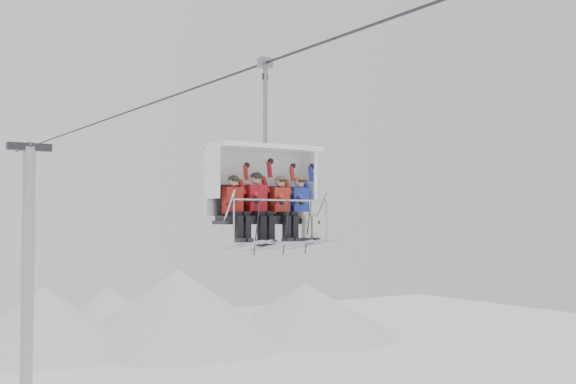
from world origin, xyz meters
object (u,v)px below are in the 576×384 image
lift_tower_right (27,311)px  skier_far_right (302,207)px  skier_far_left (235,207)px  chairlift_carrier (262,184)px  skier_center_right (282,207)px  skier_center_left (258,205)px

lift_tower_right → skier_far_right: 21.74m
lift_tower_right → skier_far_left: bearing=-92.2°
chairlift_carrier → skier_center_right: bearing=-43.7°
lift_tower_right → chairlift_carrier: 21.53m
lift_tower_right → skier_center_left: size_ratio=7.99×
skier_center_right → skier_far_right: skier_far_right is taller
skier_far_right → skier_center_right: bearing=-179.9°
skier_far_left → skier_far_right: size_ratio=1.00×
lift_tower_right → skier_center_left: 21.73m
chairlift_carrier → skier_center_left: 0.62m
skier_center_left → skier_far_right: skier_center_left is taller
lift_tower_right → chairlift_carrier: size_ratio=3.38×
skier_far_left → chairlift_carrier: bearing=20.9°
lift_tower_right → skier_center_left: lift_tower_right is taller
chairlift_carrier → skier_center_left: (-0.27, -0.30, -0.47)m
lift_tower_right → skier_far_left: size_ratio=7.99×
lift_tower_right → skier_center_right: 21.73m
skier_far_left → skier_center_right: bearing=0.2°
skier_center_left → skier_center_right: 0.60m
skier_far_left → skier_far_right: skier_far_right is taller
skier_far_left → skier_far_right: (1.64, 0.00, 0.02)m
chairlift_carrier → skier_center_right: 0.67m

